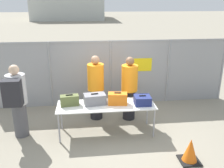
% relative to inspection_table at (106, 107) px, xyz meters
% --- Properties ---
extents(ground_plane, '(120.00, 120.00, 0.00)m').
position_rel_inspection_table_xyz_m(ground_plane, '(0.30, -0.06, -0.70)').
color(ground_plane, gray).
extents(fence_section, '(7.20, 0.07, 1.97)m').
position_rel_inspection_table_xyz_m(fence_section, '(0.30, 1.80, 0.34)').
color(fence_section, gray).
rests_on(fence_section, ground_plane).
extents(inspection_table, '(2.31, 0.77, 0.75)m').
position_rel_inspection_table_xyz_m(inspection_table, '(0.00, 0.00, 0.00)').
color(inspection_table, silver).
rests_on(inspection_table, ground_plane).
extents(suitcase_olive, '(0.45, 0.26, 0.27)m').
position_rel_inspection_table_xyz_m(suitcase_olive, '(-0.85, 0.06, 0.17)').
color(suitcase_olive, '#566033').
rests_on(suitcase_olive, inspection_table).
extents(suitcase_grey, '(0.54, 0.37, 0.27)m').
position_rel_inspection_table_xyz_m(suitcase_grey, '(-0.26, 0.07, 0.17)').
color(suitcase_grey, slate).
rests_on(suitcase_grey, inspection_table).
extents(suitcase_orange, '(0.47, 0.28, 0.30)m').
position_rel_inspection_table_xyz_m(suitcase_orange, '(0.27, 0.01, 0.19)').
color(suitcase_orange, orange).
rests_on(suitcase_orange, inspection_table).
extents(suitcase_navy, '(0.39, 0.37, 0.23)m').
position_rel_inspection_table_xyz_m(suitcase_navy, '(0.86, -0.06, 0.15)').
color(suitcase_navy, navy).
rests_on(suitcase_navy, inspection_table).
extents(traveler_hooded, '(0.43, 0.67, 1.75)m').
position_rel_inspection_table_xyz_m(traveler_hooded, '(-2.03, 0.05, 0.26)').
color(traveler_hooded, '#4C4C51').
rests_on(traveler_hooded, ground_plane).
extents(security_worker_near, '(0.43, 0.43, 1.75)m').
position_rel_inspection_table_xyz_m(security_worker_near, '(-0.20, 0.83, 0.21)').
color(security_worker_near, black).
rests_on(security_worker_near, ground_plane).
extents(security_worker_far, '(0.43, 0.43, 1.72)m').
position_rel_inspection_table_xyz_m(security_worker_far, '(0.68, 0.71, 0.19)').
color(security_worker_far, black).
rests_on(security_worker_far, ground_plane).
extents(utility_trailer, '(3.42, 1.98, 0.70)m').
position_rel_inspection_table_xyz_m(utility_trailer, '(2.77, 4.05, -0.29)').
color(utility_trailer, '#4C6B47').
rests_on(utility_trailer, ground_plane).
extents(distant_hangar, '(10.74, 11.40, 5.20)m').
position_rel_inspection_table_xyz_m(distant_hangar, '(-2.75, 37.83, 1.90)').
color(distant_hangar, '#B2B7B2').
rests_on(distant_hangar, ground_plane).
extents(traffic_cone, '(0.40, 0.40, 0.50)m').
position_rel_inspection_table_xyz_m(traffic_cone, '(1.57, -1.32, -0.47)').
color(traffic_cone, black).
rests_on(traffic_cone, ground_plane).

